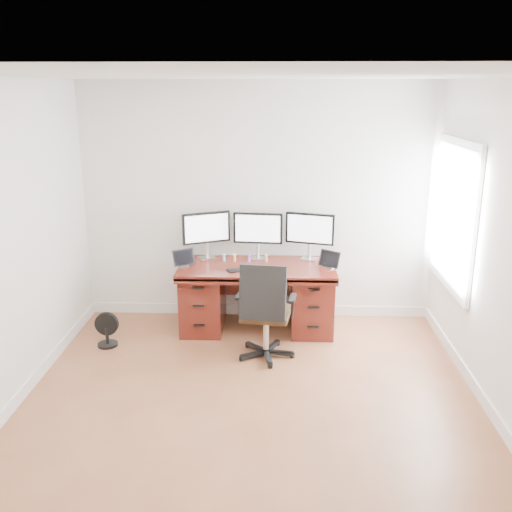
{
  "coord_description": "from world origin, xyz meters",
  "views": [
    {
      "loc": [
        0.21,
        -4.12,
        2.63
      ],
      "look_at": [
        0.0,
        1.5,
        0.95
      ],
      "focal_mm": 40.0,
      "sensor_mm": 36.0,
      "label": 1
    }
  ],
  "objects_px": {
    "floor_fan": "(107,330)",
    "keyboard": "(253,269)",
    "office_chair": "(265,327)",
    "monitor_center": "(258,230)",
    "desk": "(257,295)"
  },
  "relations": [
    {
      "from": "office_chair",
      "to": "keyboard",
      "type": "xyz_separation_m",
      "value": [
        -0.14,
        0.57,
        0.42
      ]
    },
    {
      "from": "monitor_center",
      "to": "keyboard",
      "type": "xyz_separation_m",
      "value": [
        -0.04,
        -0.41,
        -0.33
      ]
    },
    {
      "from": "floor_fan",
      "to": "monitor_center",
      "type": "relative_size",
      "value": 0.66
    },
    {
      "from": "desk",
      "to": "keyboard",
      "type": "height_order",
      "value": "keyboard"
    },
    {
      "from": "monitor_center",
      "to": "keyboard",
      "type": "relative_size",
      "value": 2.09
    },
    {
      "from": "office_chair",
      "to": "monitor_center",
      "type": "distance_m",
      "value": 1.23
    },
    {
      "from": "office_chair",
      "to": "floor_fan",
      "type": "distance_m",
      "value": 1.69
    },
    {
      "from": "desk",
      "to": "monitor_center",
      "type": "height_order",
      "value": "monitor_center"
    },
    {
      "from": "desk",
      "to": "keyboard",
      "type": "distance_m",
      "value": 0.39
    },
    {
      "from": "office_chair",
      "to": "monitor_center",
      "type": "relative_size",
      "value": 1.85
    },
    {
      "from": "desk",
      "to": "monitor_center",
      "type": "bearing_deg",
      "value": 90.04
    },
    {
      "from": "office_chair",
      "to": "keyboard",
      "type": "bearing_deg",
      "value": 111.99
    },
    {
      "from": "office_chair",
      "to": "monitor_center",
      "type": "bearing_deg",
      "value": 104.06
    },
    {
      "from": "floor_fan",
      "to": "keyboard",
      "type": "relative_size",
      "value": 1.38
    },
    {
      "from": "desk",
      "to": "office_chair",
      "type": "relative_size",
      "value": 1.66
    }
  ]
}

